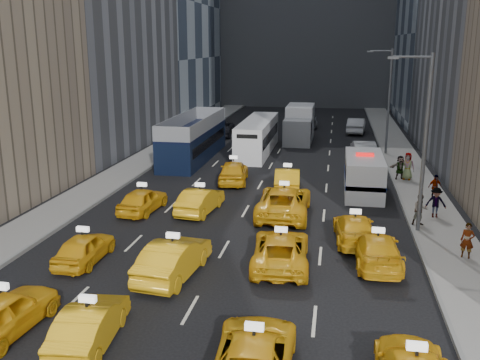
% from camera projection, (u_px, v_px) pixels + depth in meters
% --- Properties ---
extents(ground, '(160.00, 160.00, 0.00)m').
position_uv_depth(ground, '(174.00, 339.00, 17.58)').
color(ground, black).
rests_on(ground, ground).
extents(sidewalk_west, '(3.00, 90.00, 0.15)m').
position_uv_depth(sidewalk_west, '(140.00, 162.00, 43.20)').
color(sidewalk_west, gray).
rests_on(sidewalk_west, ground).
extents(sidewalk_east, '(3.00, 90.00, 0.15)m').
position_uv_depth(sidewalk_east, '(410.00, 173.00, 39.58)').
color(sidewalk_east, gray).
rests_on(sidewalk_east, ground).
extents(curb_west, '(0.15, 90.00, 0.18)m').
position_uv_depth(curb_west, '(158.00, 163.00, 42.94)').
color(curb_west, slate).
rests_on(curb_west, ground).
extents(curb_east, '(0.15, 90.00, 0.18)m').
position_uv_depth(curb_east, '(390.00, 172.00, 39.82)').
color(curb_east, slate).
rests_on(curb_east, ground).
extents(streetlight_near, '(2.15, 0.22, 9.00)m').
position_uv_depth(streetlight_near, '(423.00, 138.00, 26.21)').
color(streetlight_near, '#595B60').
rests_on(streetlight_near, ground).
extents(streetlight_far, '(2.15, 0.22, 9.00)m').
position_uv_depth(streetlight_far, '(388.00, 98.00, 45.27)').
color(streetlight_far, '#595B60').
rests_on(streetlight_far, ground).
extents(taxi_4, '(2.17, 4.59, 1.52)m').
position_uv_depth(taxi_4, '(3.00, 313.00, 17.68)').
color(taxi_4, '#F2AD14').
rests_on(taxi_4, ground).
extents(taxi_5, '(1.85, 4.32, 1.38)m').
position_uv_depth(taxi_5, '(90.00, 325.00, 17.09)').
color(taxi_5, '#F2AD14').
rests_on(taxi_5, ground).
extents(taxi_6, '(2.49, 5.07, 1.38)m').
position_uv_depth(taxi_6, '(254.00, 355.00, 15.43)').
color(taxi_6, '#F2AD14').
rests_on(taxi_6, ground).
extents(taxi_8, '(1.58, 3.90, 1.33)m').
position_uv_depth(taxi_8, '(84.00, 248.00, 23.57)').
color(taxi_8, '#F2AD14').
rests_on(taxi_8, ground).
extents(taxi_9, '(2.20, 4.97, 1.59)m').
position_uv_depth(taxi_9, '(174.00, 258.00, 22.10)').
color(taxi_9, '#F2AD14').
rests_on(taxi_9, ground).
extents(taxi_10, '(2.71, 5.30, 1.43)m').
position_uv_depth(taxi_10, '(281.00, 250.00, 23.22)').
color(taxi_10, '#F2AD14').
rests_on(taxi_10, ground).
extents(taxi_11, '(2.12, 4.82, 1.38)m').
position_uv_depth(taxi_11, '(377.00, 250.00, 23.30)').
color(taxi_11, '#F2AD14').
rests_on(taxi_11, ground).
extents(taxi_12, '(2.03, 4.28, 1.41)m').
position_uv_depth(taxi_12, '(143.00, 200.00, 30.62)').
color(taxi_12, '#F2AD14').
rests_on(taxi_12, ground).
extents(taxi_13, '(2.03, 4.50, 1.43)m').
position_uv_depth(taxi_13, '(200.00, 200.00, 30.51)').
color(taxi_13, '#F2AD14').
rests_on(taxi_13, ground).
extents(taxi_14, '(2.82, 6.03, 1.67)m').
position_uv_depth(taxi_14, '(284.00, 201.00, 29.91)').
color(taxi_14, '#F2AD14').
rests_on(taxi_14, ground).
extents(taxi_15, '(2.21, 4.75, 1.34)m').
position_uv_depth(taxi_15, '(355.00, 229.00, 25.96)').
color(taxi_15, '#F2AD14').
rests_on(taxi_15, ground).
extents(taxi_16, '(2.39, 4.87, 1.60)m').
position_uv_depth(taxi_16, '(234.00, 172.00, 37.00)').
color(taxi_16, '#F2AD14').
rests_on(taxi_16, ground).
extents(taxi_17, '(1.92, 4.64, 1.49)m').
position_uv_depth(taxi_17, '(287.00, 179.00, 35.09)').
color(taxi_17, '#F2AD14').
rests_on(taxi_17, ground).
extents(nypd_van, '(2.65, 6.23, 2.63)m').
position_uv_depth(nypd_van, '(364.00, 175.00, 34.37)').
color(nypd_van, silver).
rests_on(nypd_van, ground).
extents(double_decker, '(4.48, 12.58, 3.58)m').
position_uv_depth(double_decker, '(194.00, 138.00, 44.49)').
color(double_decker, black).
rests_on(double_decker, ground).
extents(city_bus, '(2.44, 11.34, 2.92)m').
position_uv_depth(city_bus, '(258.00, 137.00, 47.06)').
color(city_bus, silver).
rests_on(city_bus, ground).
extents(box_truck, '(3.39, 7.78, 3.45)m').
position_uv_depth(box_truck, '(299.00, 124.00, 52.62)').
color(box_truck, white).
rests_on(box_truck, ground).
extents(misc_car_0, '(2.09, 5.09, 1.64)m').
position_uv_depth(misc_car_0, '(363.00, 150.00, 44.19)').
color(misc_car_0, '#B1B4B9').
rests_on(misc_car_0, ground).
extents(misc_car_1, '(3.30, 6.22, 1.67)m').
position_uv_depth(misc_car_1, '(220.00, 128.00, 55.93)').
color(misc_car_1, black).
rests_on(misc_car_1, ground).
extents(misc_car_2, '(2.80, 5.87, 1.65)m').
position_uv_depth(misc_car_2, '(307.00, 120.00, 61.75)').
color(misc_car_2, slate).
rests_on(misc_car_2, ground).
extents(misc_car_3, '(2.19, 4.72, 1.56)m').
position_uv_depth(misc_car_3, '(265.00, 125.00, 58.22)').
color(misc_car_3, black).
rests_on(misc_car_3, ground).
extents(misc_car_4, '(2.21, 5.16, 1.65)m').
position_uv_depth(misc_car_4, '(356.00, 126.00, 57.48)').
color(misc_car_4, '#9EA0A5').
rests_on(misc_car_4, ground).
extents(pedestrian_0, '(0.68, 0.57, 1.61)m').
position_uv_depth(pedestrian_0, '(467.00, 241.00, 23.65)').
color(pedestrian_0, gray).
rests_on(pedestrian_0, sidewalk_east).
extents(pedestrian_1, '(0.88, 0.60, 1.66)m').
position_uv_depth(pedestrian_1, '(420.00, 210.00, 27.90)').
color(pedestrian_1, gray).
rests_on(pedestrian_1, sidewalk_east).
extents(pedestrian_2, '(1.12, 0.52, 1.68)m').
position_uv_depth(pedestrian_2, '(436.00, 202.00, 29.16)').
color(pedestrian_2, gray).
rests_on(pedestrian_2, sidewalk_east).
extents(pedestrian_3, '(0.99, 0.74, 1.54)m').
position_uv_depth(pedestrian_3, '(435.00, 187.00, 32.60)').
color(pedestrian_3, gray).
rests_on(pedestrian_3, sidewalk_east).
extents(pedestrian_4, '(1.03, 0.73, 1.91)m').
position_uv_depth(pedestrian_4, '(408.00, 166.00, 37.28)').
color(pedestrian_4, gray).
rests_on(pedestrian_4, sidewalk_east).
extents(pedestrian_5, '(1.60, 0.73, 1.67)m').
position_uv_depth(pedestrian_5, '(400.00, 167.00, 37.41)').
color(pedestrian_5, gray).
rests_on(pedestrian_5, sidewalk_east).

